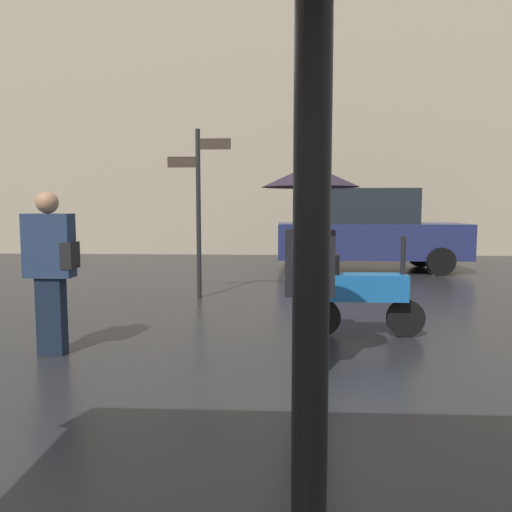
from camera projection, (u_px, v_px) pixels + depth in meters
name	position (u px, v px, depth m)	size (l,w,h in m)	color
pedestrian_with_umbrella	(310.00, 216.00, 4.62)	(0.90, 0.90, 1.96)	black
pedestrian_with_bag	(51.00, 263.00, 5.34)	(0.53, 0.24, 1.74)	black
parked_scooter	(360.00, 291.00, 6.14)	(1.48, 0.32, 1.23)	black
parked_car_left	(367.00, 230.00, 12.42)	(4.54, 1.89, 2.01)	#1E234C
street_signpost	(199.00, 197.00, 8.59)	(1.08, 0.08, 2.89)	black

